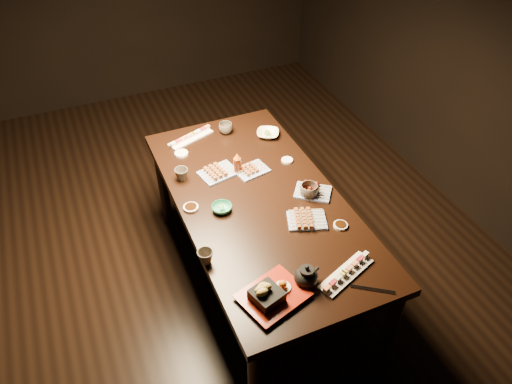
% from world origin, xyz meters
% --- Properties ---
extents(ground, '(5.00, 5.00, 0.00)m').
position_xyz_m(ground, '(0.00, 0.00, 0.00)').
color(ground, black).
rests_on(ground, ground).
extents(dining_table, '(1.11, 1.90, 0.75)m').
position_xyz_m(dining_table, '(0.24, -0.37, 0.38)').
color(dining_table, black).
rests_on(dining_table, ground).
extents(sushi_platter_near, '(0.34, 0.21, 0.04)m').
position_xyz_m(sushi_platter_near, '(0.40, -1.05, 0.77)').
color(sushi_platter_near, white).
rests_on(sushi_platter_near, dining_table).
extents(sushi_platter_far, '(0.33, 0.19, 0.04)m').
position_xyz_m(sushi_platter_far, '(0.06, 0.38, 0.77)').
color(sushi_platter_far, white).
rests_on(sushi_platter_far, dining_table).
extents(yakitori_plate_center, '(0.22, 0.18, 0.05)m').
position_xyz_m(yakitori_plate_center, '(0.30, -0.11, 0.77)').
color(yakitori_plate_center, '#828EB6').
rests_on(yakitori_plate_center, dining_table).
extents(yakitori_plate_right, '(0.25, 0.21, 0.05)m').
position_xyz_m(yakitori_plate_right, '(0.40, -0.64, 0.78)').
color(yakitori_plate_right, '#828EB6').
rests_on(yakitori_plate_right, dining_table).
extents(yakitori_plate_left, '(0.25, 0.20, 0.06)m').
position_xyz_m(yakitori_plate_left, '(0.10, -0.05, 0.78)').
color(yakitori_plate_left, '#828EB6').
rests_on(yakitori_plate_left, dining_table).
extents(tsukune_plate, '(0.25, 0.24, 0.05)m').
position_xyz_m(tsukune_plate, '(0.55, -0.44, 0.78)').
color(tsukune_plate, '#828EB6').
rests_on(tsukune_plate, dining_table).
extents(edamame_bowl_green, '(0.12, 0.12, 0.04)m').
position_xyz_m(edamame_bowl_green, '(0.01, -0.37, 0.77)').
color(edamame_bowl_green, '#2C8864').
rests_on(edamame_bowl_green, dining_table).
extents(edamame_bowl_cream, '(0.20, 0.20, 0.04)m').
position_xyz_m(edamame_bowl_cream, '(0.55, 0.21, 0.77)').
color(edamame_bowl_cream, '#F9EFCC').
rests_on(edamame_bowl_cream, dining_table).
extents(tempura_tray, '(0.36, 0.32, 0.11)m').
position_xyz_m(tempura_tray, '(0.01, -1.03, 0.80)').
color(tempura_tray, black).
rests_on(tempura_tray, dining_table).
extents(teacup_near_left, '(0.10, 0.10, 0.08)m').
position_xyz_m(teacup_near_left, '(-0.20, -0.70, 0.79)').
color(teacup_near_left, '#494138').
rests_on(teacup_near_left, dining_table).
extents(teacup_mid_right, '(0.12, 0.12, 0.08)m').
position_xyz_m(teacup_mid_right, '(0.51, -0.45, 0.79)').
color(teacup_mid_right, '#494138').
rests_on(teacup_mid_right, dining_table).
extents(teacup_far_left, '(0.09, 0.09, 0.08)m').
position_xyz_m(teacup_far_left, '(-0.12, -0.01, 0.79)').
color(teacup_far_left, '#494138').
rests_on(teacup_far_left, dining_table).
extents(teacup_far_right, '(0.13, 0.13, 0.07)m').
position_xyz_m(teacup_far_right, '(0.30, 0.36, 0.79)').
color(teacup_far_right, '#494138').
rests_on(teacup_far_right, dining_table).
extents(teapot, '(0.17, 0.17, 0.12)m').
position_xyz_m(teapot, '(0.20, -1.02, 0.81)').
color(teapot, black).
rests_on(teapot, dining_table).
extents(condiment_bottle, '(0.05, 0.05, 0.14)m').
position_xyz_m(condiment_bottle, '(0.22, -0.08, 0.82)').
color(condiment_bottle, '#63250D').
rests_on(condiment_bottle, dining_table).
extents(sauce_dish_west, '(0.11, 0.11, 0.02)m').
position_xyz_m(sauce_dish_west, '(-0.15, -0.29, 0.76)').
color(sauce_dish_west, white).
rests_on(sauce_dish_west, dining_table).
extents(sauce_dish_east, '(0.08, 0.08, 0.01)m').
position_xyz_m(sauce_dish_east, '(0.55, -0.10, 0.76)').
color(sauce_dish_east, white).
rests_on(sauce_dish_east, dining_table).
extents(sauce_dish_se, '(0.10, 0.10, 0.01)m').
position_xyz_m(sauce_dish_se, '(0.55, -0.74, 0.76)').
color(sauce_dish_se, white).
rests_on(sauce_dish_se, dining_table).
extents(sauce_dish_nw, '(0.12, 0.12, 0.02)m').
position_xyz_m(sauce_dish_nw, '(-0.05, 0.23, 0.76)').
color(sauce_dish_nw, white).
rests_on(sauce_dish_nw, dining_table).
extents(chopsticks_near, '(0.23, 0.06, 0.01)m').
position_xyz_m(chopsticks_near, '(0.09, -1.00, 0.75)').
color(chopsticks_near, black).
rests_on(chopsticks_near, dining_table).
extents(chopsticks_se, '(0.18, 0.14, 0.01)m').
position_xyz_m(chopsticks_se, '(0.47, -1.18, 0.75)').
color(chopsticks_se, black).
rests_on(chopsticks_se, dining_table).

